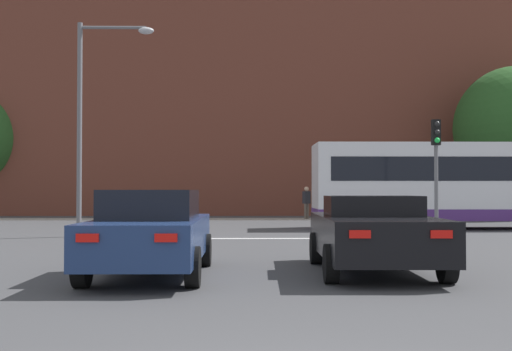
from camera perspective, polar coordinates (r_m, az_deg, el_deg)
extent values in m
cube|color=silver|center=(19.94, 0.29, -5.62)|extent=(8.71, 0.30, 0.01)
cube|color=gray|center=(33.08, -0.14, -3.90)|extent=(69.68, 2.50, 0.01)
cube|color=brown|center=(45.75, 1.35, 6.76)|extent=(40.11, 15.98, 15.84)
cube|color=navy|center=(11.45, -9.29, -5.50)|extent=(1.78, 4.50, 0.68)
cube|color=black|center=(11.38, -9.32, -2.53)|extent=(1.53, 2.02, 0.50)
cylinder|color=black|center=(12.99, -12.11, -6.50)|extent=(0.22, 0.64, 0.64)
cylinder|color=black|center=(12.77, -4.54, -6.62)|extent=(0.22, 0.64, 0.64)
cylinder|color=black|center=(10.29, -15.22, -7.86)|extent=(0.22, 0.64, 0.64)
cylinder|color=black|center=(10.00, -5.63, -8.09)|extent=(0.22, 0.64, 0.64)
cube|color=red|center=(9.33, -14.75, -5.38)|extent=(0.32, 0.05, 0.12)
cube|color=red|center=(9.12, -8.00, -5.51)|extent=(0.32, 0.05, 0.12)
cube|color=black|center=(11.92, 10.42, -5.27)|extent=(2.02, 4.44, 0.71)
cube|color=black|center=(12.00, 10.32, -2.67)|extent=(1.69, 1.35, 0.37)
cylinder|color=black|center=(13.17, 5.35, -6.45)|extent=(0.23, 0.64, 0.64)
cylinder|color=black|center=(13.47, 13.32, -6.31)|extent=(0.23, 0.64, 0.64)
cylinder|color=black|center=(10.47, 6.69, -7.79)|extent=(0.23, 0.64, 0.64)
cylinder|color=black|center=(10.84, 16.61, -7.52)|extent=(0.23, 0.64, 0.64)
cube|color=red|center=(9.62, 9.22, -5.17)|extent=(0.32, 0.06, 0.12)
cube|color=red|center=(9.88, 16.16, -5.04)|extent=(0.32, 0.06, 0.12)
cube|color=silver|center=(26.19, 17.95, -0.54)|extent=(11.57, 2.48, 2.94)
cube|color=#4C2870|center=(26.21, 17.97, -3.28)|extent=(11.59, 2.50, 0.44)
cube|color=black|center=(26.20, 17.94, 0.49)|extent=(10.65, 2.51, 0.90)
cylinder|color=black|center=(26.46, 9.74, -3.46)|extent=(1.00, 0.28, 1.00)
cylinder|color=black|center=(24.12, 10.78, -3.66)|extent=(1.00, 0.28, 1.00)
cylinder|color=slate|center=(32.71, 10.23, -1.39)|extent=(0.12, 0.12, 2.88)
cube|color=black|center=(32.76, 10.22, 1.83)|extent=(0.26, 0.20, 0.80)
sphere|color=red|center=(32.64, 10.26, 2.30)|extent=(0.17, 0.17, 0.17)
sphere|color=black|center=(32.63, 10.26, 1.85)|extent=(0.17, 0.17, 0.17)
sphere|color=black|center=(32.62, 10.27, 1.40)|extent=(0.17, 0.17, 0.17)
cylinder|color=slate|center=(20.81, 15.74, -1.39)|extent=(0.12, 0.12, 2.91)
cube|color=black|center=(20.88, 15.70, 3.71)|extent=(0.26, 0.20, 0.80)
sphere|color=black|center=(20.78, 15.80, 4.44)|extent=(0.17, 0.17, 0.17)
sphere|color=black|center=(20.76, 15.81, 3.74)|extent=(0.17, 0.17, 0.17)
sphere|color=#1ED14C|center=(20.74, 15.81, 3.04)|extent=(0.17, 0.17, 0.17)
cylinder|color=slate|center=(21.49, -15.42, 3.97)|extent=(0.16, 0.16, 6.92)
cylinder|color=slate|center=(21.81, -12.58, 12.71)|extent=(2.14, 0.10, 0.10)
ellipsoid|color=#B2B2B7|center=(21.59, -9.74, 12.57)|extent=(0.50, 0.36, 0.22)
cylinder|color=#333851|center=(34.67, 15.50, -3.05)|extent=(0.13, 0.13, 0.84)
cylinder|color=#333851|center=(34.51, 15.38, -3.05)|extent=(0.13, 0.13, 0.84)
cube|color=navy|center=(34.58, 15.43, -1.80)|extent=(0.43, 0.45, 0.66)
sphere|color=tan|center=(34.57, 15.43, -1.05)|extent=(0.25, 0.25, 0.25)
cylinder|color=brown|center=(33.26, 4.41, -3.20)|extent=(0.13, 0.13, 0.80)
cylinder|color=brown|center=(33.39, 4.61, -3.19)|extent=(0.13, 0.13, 0.80)
cube|color=#232328|center=(33.31, 4.51, -1.95)|extent=(0.44, 0.43, 0.64)
sphere|color=tan|center=(33.31, 4.51, -1.20)|extent=(0.24, 0.24, 0.24)
cylinder|color=brown|center=(34.30, 10.68, -3.12)|extent=(0.13, 0.13, 0.80)
cylinder|color=brown|center=(34.26, 10.96, -3.12)|extent=(0.13, 0.13, 0.80)
cube|color=olive|center=(34.27, 10.81, -1.91)|extent=(0.46, 0.37, 0.64)
sphere|color=tan|center=(34.26, 10.81, -1.18)|extent=(0.24, 0.24, 0.24)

